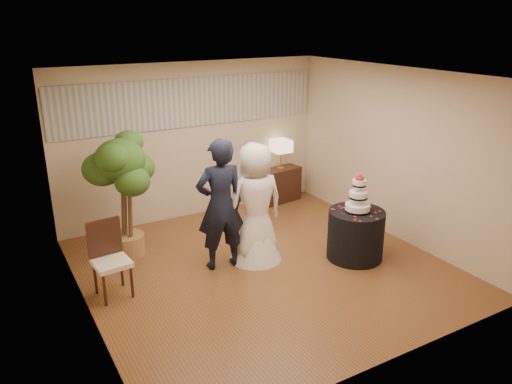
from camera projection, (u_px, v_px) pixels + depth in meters
floor at (264, 267)px, 7.41m from camera, size 5.00×5.00×0.00m
ceiling at (265, 75)px, 6.47m from camera, size 5.00×5.00×0.00m
wall_back at (193, 141)px, 8.98m from camera, size 5.00×0.06×2.80m
wall_front at (394, 245)px, 4.90m from camera, size 5.00×0.06×2.80m
wall_left at (79, 211)px, 5.77m from camera, size 0.06×5.00×2.80m
wall_right at (396, 154)px, 8.11m from camera, size 0.06×5.00×2.80m
mural_border at (192, 102)px, 8.74m from camera, size 4.90×0.02×0.85m
groom at (220, 205)px, 7.13m from camera, size 0.76×0.54×1.95m
bride at (256, 203)px, 7.38m from camera, size 0.91×0.82×1.83m
cake_table at (356, 235)px, 7.60m from camera, size 1.04×1.04×0.76m
wedding_cake at (359, 193)px, 7.37m from camera, size 0.38×0.38×0.58m
console at (280, 185)px, 9.97m from camera, size 0.86×0.48×0.68m
table_lamp at (281, 154)px, 9.76m from camera, size 0.34×0.34×0.58m
ficus_tree at (123, 196)px, 7.49m from camera, size 1.29×1.29×1.95m
side_chair at (111, 261)px, 6.50m from camera, size 0.51×0.53×1.03m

